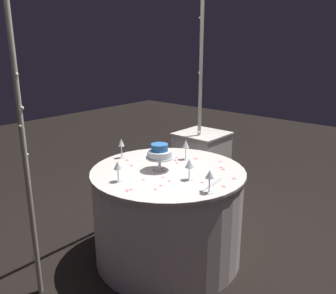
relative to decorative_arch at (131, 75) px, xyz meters
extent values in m
plane|color=black|center=(0.00, -0.40, -1.51)|extent=(12.00, 12.00, 0.00)
cylinder|color=#B7B29E|center=(-0.97, 0.00, -0.35)|extent=(0.04, 0.04, 2.34)
cylinder|color=#B7B29E|center=(0.97, 0.00, -0.35)|extent=(0.04, 0.04, 2.34)
sphere|color=#F9EAB2|center=(-0.99, 0.00, -1.22)|extent=(0.02, 0.02, 0.02)
sphere|color=#F9EAB2|center=(0.97, 0.01, -0.77)|extent=(0.02, 0.02, 0.02)
sphere|color=#F9EAB2|center=(-0.97, -0.01, 0.07)|extent=(0.02, 0.02, 0.02)
sphere|color=#F9EAB2|center=(0.95, -0.01, -0.66)|extent=(0.02, 0.02, 0.02)
sphere|color=#F9EAB2|center=(-0.96, 0.02, -0.11)|extent=(0.02, 0.02, 0.02)
sphere|color=#F9EAB2|center=(0.97, 0.02, 0.49)|extent=(0.02, 0.02, 0.02)
sphere|color=#F9EAB2|center=(-0.96, 0.00, -0.45)|extent=(0.02, 0.02, 0.02)
sphere|color=#F9EAB2|center=(0.96, 0.01, -0.04)|extent=(0.02, 0.02, 0.02)
sphere|color=#F9EAB2|center=(-0.96, -0.01, -0.14)|extent=(0.02, 0.02, 0.02)
sphere|color=#F9EAB2|center=(0.97, 0.00, 0.23)|extent=(0.02, 0.02, 0.02)
sphere|color=#F9EAB2|center=(-0.98, -0.01, -0.25)|extent=(0.02, 0.02, 0.02)
cylinder|color=silver|center=(0.00, -0.40, -1.13)|extent=(1.22, 1.22, 0.77)
cylinder|color=silver|center=(0.00, -0.40, -0.74)|extent=(1.25, 1.25, 0.02)
cube|color=silver|center=(1.08, 0.03, -1.12)|extent=(0.48, 0.48, 0.80)
cube|color=silver|center=(1.08, 0.03, -0.71)|extent=(0.50, 0.50, 0.02)
cylinder|color=silver|center=(-0.04, -0.35, -0.72)|extent=(0.11, 0.11, 0.01)
cylinder|color=silver|center=(-0.04, -0.35, -0.67)|extent=(0.02, 0.02, 0.09)
cylinder|color=silver|center=(-0.04, -0.35, -0.62)|extent=(0.22, 0.22, 0.01)
cylinder|color=white|center=(-0.04, -0.35, -0.59)|extent=(0.20, 0.20, 0.05)
cylinder|color=#2D6BB7|center=(-0.04, -0.35, -0.54)|extent=(0.14, 0.14, 0.05)
cylinder|color=silver|center=(-0.15, -0.91, -0.73)|extent=(0.06, 0.06, 0.00)
cylinder|color=silver|center=(-0.15, -0.91, -0.67)|extent=(0.01, 0.01, 0.10)
cone|color=silver|center=(-0.15, -0.91, -0.59)|extent=(0.06, 0.06, 0.06)
cylinder|color=silver|center=(0.31, -0.34, -0.73)|extent=(0.06, 0.06, 0.00)
cylinder|color=silver|center=(0.31, -0.34, -0.67)|extent=(0.01, 0.01, 0.10)
cone|color=silver|center=(0.31, -0.34, -0.59)|extent=(0.06, 0.06, 0.07)
cylinder|color=silver|center=(-0.42, -0.29, -0.73)|extent=(0.06, 0.06, 0.00)
cylinder|color=silver|center=(-0.42, -0.29, -0.68)|extent=(0.01, 0.01, 0.09)
cone|color=silver|center=(-0.42, -0.29, -0.60)|extent=(0.06, 0.06, 0.06)
cylinder|color=silver|center=(-0.05, -0.66, -0.73)|extent=(0.06, 0.06, 0.00)
cylinder|color=silver|center=(-0.05, -0.66, -0.68)|extent=(0.01, 0.01, 0.09)
cone|color=silver|center=(-0.05, -0.66, -0.60)|extent=(0.07, 0.07, 0.07)
cylinder|color=silver|center=(-0.03, 0.11, -0.73)|extent=(0.06, 0.06, 0.00)
cylinder|color=silver|center=(-0.03, 0.11, -0.67)|extent=(0.01, 0.01, 0.10)
cone|color=silver|center=(-0.03, 0.11, -0.59)|extent=(0.06, 0.06, 0.07)
cube|color=silver|center=(0.00, -0.85, -0.72)|extent=(0.22, 0.04, 0.01)
cube|color=white|center=(-0.14, -0.86, -0.72)|extent=(0.09, 0.03, 0.01)
ellipsoid|color=#EA6B84|center=(0.28, -0.26, -0.73)|extent=(0.04, 0.03, 0.00)
ellipsoid|color=#EA6B84|center=(-0.05, 0.02, -0.73)|extent=(0.02, 0.03, 0.00)
ellipsoid|color=#EA6B84|center=(0.37, -0.40, -0.73)|extent=(0.03, 0.04, 0.00)
ellipsoid|color=#EA6B84|center=(-0.04, -0.77, -0.73)|extent=(0.03, 0.03, 0.00)
ellipsoid|color=#EA6B84|center=(-0.17, -0.57, -0.73)|extent=(0.03, 0.03, 0.00)
ellipsoid|color=#EA6B84|center=(0.30, -0.74, -0.73)|extent=(0.03, 0.04, 0.00)
ellipsoid|color=#EA6B84|center=(-0.50, -0.46, -0.73)|extent=(0.04, 0.03, 0.00)
ellipsoid|color=#EA6B84|center=(0.17, -0.36, -0.73)|extent=(0.03, 0.03, 0.00)
ellipsoid|color=#EA6B84|center=(-0.28, -0.58, -0.73)|extent=(0.03, 0.02, 0.00)
ellipsoid|color=#EA6B84|center=(0.11, -0.20, -0.73)|extent=(0.03, 0.04, 0.00)
ellipsoid|color=#EA6B84|center=(0.18, -0.91, -0.73)|extent=(0.04, 0.04, 0.00)
ellipsoid|color=#EA6B84|center=(0.29, -0.01, -0.73)|extent=(0.05, 0.04, 0.00)
ellipsoid|color=#EA6B84|center=(-0.15, -0.48, -0.73)|extent=(0.03, 0.03, 0.00)
ellipsoid|color=#EA6B84|center=(0.00, -0.93, -0.73)|extent=(0.03, 0.04, 0.00)
ellipsoid|color=#EA6B84|center=(0.33, -0.70, -0.73)|extent=(0.03, 0.03, 0.00)
ellipsoid|color=#EA6B84|center=(-0.47, -0.47, -0.73)|extent=(0.03, 0.03, 0.00)
ellipsoid|color=#EA6B84|center=(-0.28, -0.40, -0.73)|extent=(0.03, 0.02, 0.00)
ellipsoid|color=#EA6B84|center=(-0.36, -0.60, -0.73)|extent=(0.02, 0.03, 0.00)
ellipsoid|color=#EA6B84|center=(0.22, -0.30, -0.73)|extent=(0.05, 0.04, 0.00)
ellipsoid|color=#EA6B84|center=(0.44, -0.61, -0.73)|extent=(0.03, 0.03, 0.00)
ellipsoid|color=#EA6B84|center=(-0.12, -0.11, -0.73)|extent=(0.04, 0.04, 0.00)
camera|label=1|loc=(-2.05, -2.19, 0.27)|focal=38.42mm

